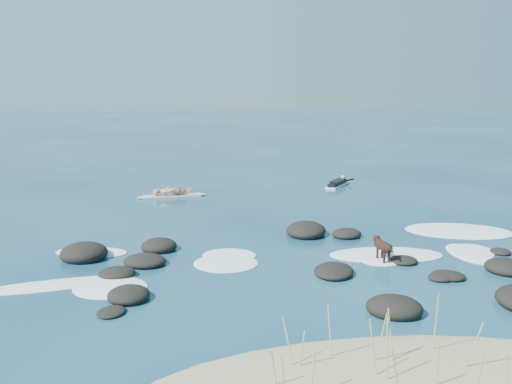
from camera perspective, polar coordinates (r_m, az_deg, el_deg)
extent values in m
plane|color=#0A2642|center=(16.70, 4.17, -5.60)|extent=(160.00, 160.00, 0.00)
cylinder|color=#9FAC53|center=(9.83, 12.36, -14.31)|extent=(0.19, 0.10, 0.99)
cylinder|color=#9FAC53|center=(8.97, 1.86, -17.48)|extent=(0.15, 0.15, 0.76)
cylinder|color=#9FAC53|center=(9.57, 3.28, -15.00)|extent=(0.20, 0.15, 0.92)
cylinder|color=#9FAC53|center=(9.89, 13.34, -14.07)|extent=(0.14, 0.13, 1.03)
cylinder|color=#9FAC53|center=(9.82, 7.41, -13.90)|extent=(0.15, 0.12, 1.07)
cylinder|color=#9FAC53|center=(9.22, 12.99, -15.52)|extent=(0.06, 0.09, 1.17)
cylinder|color=#9FAC53|center=(8.69, 13.90, -17.77)|extent=(0.28, 0.15, 1.02)
cylinder|color=#9FAC53|center=(9.98, 20.83, -14.47)|extent=(0.23, 0.20, 0.95)
cylinder|color=#9FAC53|center=(9.54, 4.59, -15.66)|extent=(0.10, 0.13, 0.76)
cylinder|color=#9FAC53|center=(8.70, 5.64, -18.04)|extent=(0.10, 0.09, 0.89)
cylinder|color=#9FAC53|center=(9.63, 23.80, -16.52)|extent=(0.10, 0.04, 0.72)
cylinder|color=#9FAC53|center=(9.34, 11.69, -15.40)|extent=(0.16, 0.14, 1.07)
cylinder|color=#9FAC53|center=(9.23, 21.36, -17.08)|extent=(0.05, 0.19, 0.85)
cylinder|color=#9FAC53|center=(10.41, 17.52, -12.53)|extent=(0.04, 0.09, 1.18)
cylinder|color=#9FAC53|center=(9.30, 17.66, -16.67)|extent=(0.07, 0.11, 0.84)
ellipsoid|color=black|center=(16.67, -9.68, -5.36)|extent=(1.14, 1.13, 0.45)
ellipsoid|color=black|center=(14.96, 18.65, -7.95)|extent=(1.07, 1.00, 0.23)
ellipsoid|color=black|center=(18.10, 5.03, -3.86)|extent=(1.59, 1.76, 0.53)
ellipsoid|color=black|center=(15.85, 14.54, -6.65)|extent=(0.86, 0.84, 0.23)
ellipsoid|color=black|center=(16.37, -16.83, -5.88)|extent=(1.66, 1.66, 0.58)
ellipsoid|color=black|center=(14.60, 7.79, -7.84)|extent=(1.39, 1.54, 0.31)
ellipsoid|color=black|center=(12.48, 13.66, -11.19)|extent=(1.48, 1.38, 0.50)
ellipsoid|color=black|center=(17.53, 23.25, -5.53)|extent=(0.66, 0.70, 0.20)
ellipsoid|color=black|center=(14.84, 18.05, -8.11)|extent=(0.85, 0.79, 0.20)
ellipsoid|color=black|center=(14.71, -13.74, -7.92)|extent=(0.94, 0.80, 0.31)
ellipsoid|color=black|center=(18.03, 9.06, -4.17)|extent=(1.25, 1.21, 0.34)
ellipsoid|color=black|center=(12.54, -14.28, -11.55)|extent=(0.79, 0.85, 0.15)
ellipsoid|color=black|center=(13.21, -12.62, -10.03)|extent=(1.01, 1.08, 0.37)
ellipsoid|color=black|center=(16.00, 23.75, -6.91)|extent=(1.24, 1.30, 0.41)
ellipsoid|color=black|center=(15.48, -11.07, -6.80)|extent=(1.44, 1.37, 0.35)
ellipsoid|color=white|center=(15.30, -3.02, -7.12)|extent=(1.95, 1.86, 0.12)
ellipsoid|color=white|center=(16.87, -16.13, -5.82)|extent=(2.27, 1.48, 0.12)
ellipsoid|color=white|center=(17.49, 20.85, -5.52)|extent=(1.55, 1.69, 0.12)
ellipsoid|color=white|center=(14.52, -19.62, -8.80)|extent=(3.98, 1.52, 0.12)
ellipsoid|color=white|center=(16.39, 12.91, -6.15)|extent=(3.33, 1.79, 0.12)
ellipsoid|color=white|center=(15.97, -2.67, -6.34)|extent=(1.81, 1.65, 0.12)
ellipsoid|color=white|center=(19.57, 19.60, -3.70)|extent=(3.84, 2.90, 0.12)
ellipsoid|color=white|center=(14.00, -14.36, -9.24)|extent=(2.06, 1.89, 0.12)
ellipsoid|color=white|center=(17.16, 20.59, -5.81)|extent=(1.10, 2.02, 0.12)
ellipsoid|color=white|center=(15.82, 12.44, -6.76)|extent=(1.10, 0.90, 0.12)
cube|color=beige|center=(24.07, -8.40, -0.39)|extent=(2.45, 0.82, 0.08)
ellipsoid|color=beige|center=(24.24, -5.58, -0.24)|extent=(0.51, 0.34, 0.09)
ellipsoid|color=beige|center=(23.96, -11.25, -0.54)|extent=(0.51, 0.34, 0.09)
imported|color=tan|center=(23.92, -8.45, 1.54)|extent=(0.45, 0.61, 1.56)
cube|color=white|center=(26.54, 8.19, 0.69)|extent=(1.56, 1.93, 0.07)
ellipsoid|color=white|center=(27.49, 8.90, 1.03)|extent=(0.46, 0.50, 0.08)
cube|color=black|center=(26.51, 8.19, 0.99)|extent=(1.03, 1.23, 0.20)
sphere|color=tan|center=(27.17, 8.71, 1.45)|extent=(0.30, 0.30, 0.21)
cylinder|color=black|center=(27.40, 8.29, 1.29)|extent=(0.52, 0.19, 0.23)
cylinder|color=black|center=(27.24, 9.32, 1.20)|extent=(0.34, 0.48, 0.23)
cube|color=black|center=(25.88, 7.67, 0.67)|extent=(0.55, 0.60, 0.13)
cylinder|color=black|center=(15.61, 12.63, -5.31)|extent=(0.33, 0.57, 0.26)
sphere|color=black|center=(15.81, 12.21, -5.08)|extent=(0.31, 0.31, 0.27)
sphere|color=black|center=(15.40, 13.06, -5.55)|extent=(0.28, 0.28, 0.25)
sphere|color=black|center=(15.92, 11.96, -4.61)|extent=(0.22, 0.22, 0.19)
cone|color=black|center=(16.02, 11.76, -4.55)|extent=(0.12, 0.13, 0.10)
cone|color=black|center=(15.86, 11.82, -4.36)|extent=(0.10, 0.08, 0.09)
cone|color=black|center=(15.91, 12.15, -4.33)|extent=(0.10, 0.08, 0.09)
cylinder|color=black|center=(15.81, 12.04, -6.13)|extent=(0.07, 0.07, 0.35)
cylinder|color=black|center=(15.87, 12.49, -6.08)|extent=(0.07, 0.07, 0.35)
cylinder|color=black|center=(15.50, 12.69, -6.51)|extent=(0.07, 0.07, 0.35)
cylinder|color=black|center=(15.56, 13.14, -6.45)|extent=(0.07, 0.07, 0.35)
cylinder|color=black|center=(15.29, 13.29, -5.50)|extent=(0.08, 0.26, 0.15)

